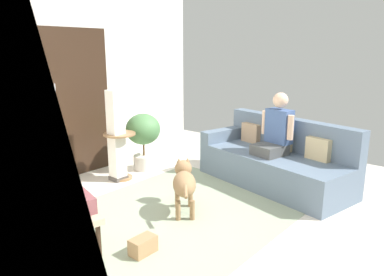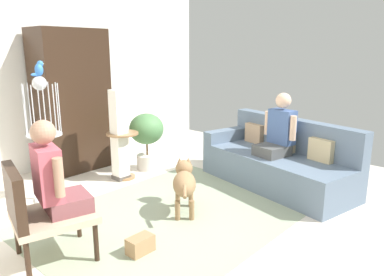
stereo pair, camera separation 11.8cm
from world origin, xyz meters
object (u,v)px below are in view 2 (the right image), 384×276
column_lamp (119,136)px  armchair (37,209)px  person_on_armchair (53,177)px  bird_cage_stand (45,140)px  armoire_cabinet (72,101)px  parrot (39,69)px  handbag (140,245)px  person_on_couch (279,131)px  round_end_table (123,151)px  dog (184,182)px  couch (278,162)px  potted_plant (147,134)px

column_lamp → armchair: bearing=-146.3°
armchair → person_on_armchair: bearing=-14.6°
bird_cage_stand → armoire_cabinet: bearing=43.9°
parrot → handbag: size_ratio=0.71×
person_on_couch → person_on_armchair: size_ratio=0.98×
armchair → round_end_table: 2.16m
person_on_couch → armoire_cabinet: 3.01m
person_on_armchair → round_end_table: size_ratio=1.24×
column_lamp → handbag: bearing=-122.6°
bird_cage_stand → parrot: 0.82m
handbag → bird_cage_stand: bearing=88.4°
bird_cage_stand → person_on_couch: bearing=-38.5°
person_on_armchair → armoire_cabinet: armoire_cabinet is taller
bird_cage_stand → parrot: (0.01, 0.00, 0.82)m
armchair → bird_cage_stand: (0.71, 1.22, 0.26)m
armchair → person_on_armchair: person_on_armchair is taller
dog → handbag: size_ratio=2.63×
person_on_armchair → armchair: bearing=165.4°
person_on_armchair → column_lamp: size_ratio=0.65×
person_on_armchair → armoire_cabinet: (1.44, 2.10, 0.29)m
armchair → bird_cage_stand: bearing=59.6°
couch → bird_cage_stand: size_ratio=1.48×
armoire_cabinet → handbag: 2.92m
armchair → armoire_cabinet: bearing=52.4°
potted_plant → column_lamp: size_ratio=0.68×
potted_plant → handbag: size_ratio=3.56×
person_on_armchair → handbag: 0.98m
couch → round_end_table: 2.14m
couch → dog: 1.50m
armchair → parrot: parrot is taller
dog → potted_plant: 1.64m
couch → round_end_table: size_ratio=3.33×
parrot → handbag: parrot is taller
person_on_couch → handbag: size_ratio=3.34×
couch → armoire_cabinet: armoire_cabinet is taller
armchair → person_on_armchair: 0.30m
person_on_couch → handbag: 2.42m
armoire_cabinet → parrot: bearing=-135.7°
armchair → parrot: bearing=59.2°
couch → parrot: 3.19m
bird_cage_stand → handbag: bird_cage_stand is taller
round_end_table → potted_plant: size_ratio=0.77×
armchair → person_on_couch: size_ratio=1.08×
parrot → potted_plant: 1.89m
handbag → potted_plant: bearing=47.1°
person_on_couch → parrot: (-2.26, 1.81, 0.82)m
parrot → column_lamp: 1.40m
person_on_armchair → round_end_table: person_on_armchair is taller
round_end_table → parrot: parrot is taller
armoire_cabinet → armchair: bearing=-127.6°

